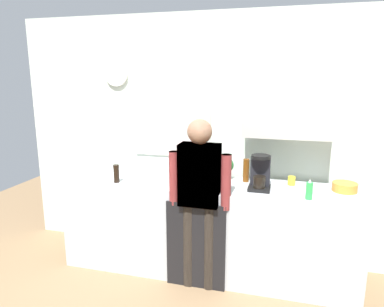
# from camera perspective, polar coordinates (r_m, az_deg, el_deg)

# --- Properties ---
(ground_plane) EXTENTS (8.00, 8.00, 0.00)m
(ground_plane) POSITION_cam_1_polar(r_m,az_deg,el_deg) (3.60, 1.14, -20.57)
(ground_plane) COLOR #8C6D4C
(kitchen_counter) EXTENTS (2.88, 0.64, 0.93)m
(kitchen_counter) POSITION_cam_1_polar(r_m,az_deg,el_deg) (3.63, 2.35, -11.89)
(kitchen_counter) COLOR #B2B7BC
(kitchen_counter) RESTS_ON ground_plane
(dishwasher_panel) EXTENTS (0.56, 0.02, 0.84)m
(dishwasher_panel) POSITION_cam_1_polar(r_m,az_deg,el_deg) (3.37, 0.58, -14.83)
(dishwasher_panel) COLOR black
(dishwasher_panel) RESTS_ON ground_plane
(back_wall_assembly) EXTENTS (4.48, 0.42, 2.60)m
(back_wall_assembly) POSITION_cam_1_polar(r_m,az_deg,el_deg) (3.73, 5.15, 3.18)
(back_wall_assembly) COLOR silver
(back_wall_assembly) RESTS_ON ground_plane
(coffee_maker) EXTENTS (0.20, 0.20, 0.33)m
(coffee_maker) POSITION_cam_1_polar(r_m,az_deg,el_deg) (3.32, 10.98, -3.24)
(coffee_maker) COLOR black
(coffee_maker) RESTS_ON kitchen_counter
(bottle_dark_sauce) EXTENTS (0.06, 0.06, 0.18)m
(bottle_dark_sauce) POSITION_cam_1_polar(r_m,az_deg,el_deg) (3.55, -12.17, -3.20)
(bottle_dark_sauce) COLOR black
(bottle_dark_sauce) RESTS_ON kitchen_counter
(bottle_amber_beer) EXTENTS (0.06, 0.06, 0.23)m
(bottle_amber_beer) POSITION_cam_1_polar(r_m,az_deg,el_deg) (3.54, 8.76, -2.72)
(bottle_amber_beer) COLOR brown
(bottle_amber_beer) RESTS_ON kitchen_counter
(bottle_green_wine) EXTENTS (0.07, 0.07, 0.30)m
(bottle_green_wine) POSITION_cam_1_polar(r_m,az_deg,el_deg) (3.51, 0.25, -2.10)
(bottle_green_wine) COLOR #195923
(bottle_green_wine) RESTS_ON kitchen_counter
(cup_yellow_cup) EXTENTS (0.07, 0.07, 0.08)m
(cup_yellow_cup) POSITION_cam_1_polar(r_m,az_deg,el_deg) (3.54, 15.84, -4.27)
(cup_yellow_cup) COLOR yellow
(cup_yellow_cup) RESTS_ON kitchen_counter
(cup_terracotta_mug) EXTENTS (0.08, 0.08, 0.09)m
(cup_terracotta_mug) POSITION_cam_1_polar(r_m,az_deg,el_deg) (3.76, -2.44, -2.76)
(cup_terracotta_mug) COLOR #B26647
(cup_terracotta_mug) RESTS_ON kitchen_counter
(mixing_bowl) EXTENTS (0.22, 0.22, 0.08)m
(mixing_bowl) POSITION_cam_1_polar(r_m,az_deg,el_deg) (3.51, 23.54, -5.01)
(mixing_bowl) COLOR orange
(mixing_bowl) RESTS_ON kitchen_counter
(potted_plant) EXTENTS (0.15, 0.15, 0.23)m
(potted_plant) POSITION_cam_1_polar(r_m,az_deg,el_deg) (3.56, 5.58, -2.23)
(potted_plant) COLOR #9E5638
(potted_plant) RESTS_ON kitchen_counter
(dish_soap) EXTENTS (0.06, 0.06, 0.18)m
(dish_soap) POSITION_cam_1_polar(r_m,az_deg,el_deg) (3.17, 18.49, -5.72)
(dish_soap) COLOR green
(dish_soap) RESTS_ON kitchen_counter
(person_at_sink) EXTENTS (0.57, 0.22, 1.60)m
(person_at_sink) POSITION_cam_1_polar(r_m,az_deg,el_deg) (3.18, 1.21, -6.10)
(person_at_sink) COLOR #3F4766
(person_at_sink) RESTS_ON ground_plane
(person_guest) EXTENTS (0.57, 0.22, 1.60)m
(person_guest) POSITION_cam_1_polar(r_m,az_deg,el_deg) (3.18, 1.21, -6.10)
(person_guest) COLOR brown
(person_guest) RESTS_ON ground_plane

